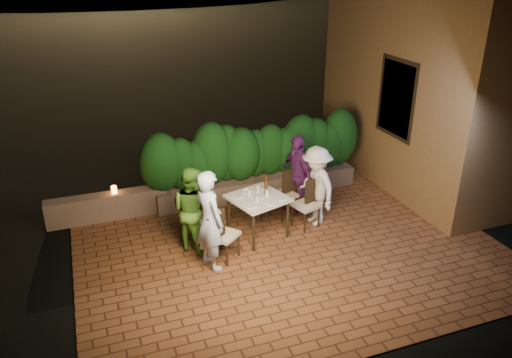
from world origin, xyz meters
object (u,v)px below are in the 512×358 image
chair_left_back (207,217)px  diner_green (192,209)px  chair_right_front (306,204)px  diner_purple (297,174)px  dining_table (258,216)px  parapet_lamp (114,190)px  beer_bottle (266,185)px  chair_right_back (283,194)px  bowl (247,191)px  chair_left_front (224,234)px  diner_blue (209,220)px  diner_white (316,186)px

chair_left_back → diner_green: bearing=-173.4°
chair_right_front → diner_purple: bearing=-115.5°
dining_table → parapet_lamp: size_ratio=6.36×
beer_bottle → chair_right_back: 0.81m
parapet_lamp → diner_purple: bearing=-15.7°
dining_table → diner_green: diner_green is taller
chair_left_back → diner_green: diner_green is taller
bowl → beer_bottle: bearing=-29.3°
chair_left_front → chair_right_front: bearing=-22.6°
chair_right_back → beer_bottle: bearing=21.6°
dining_table → chair_right_back: chair_right_back is taller
diner_blue → beer_bottle: bearing=-77.3°
beer_bottle → bowl: bearing=150.7°
beer_bottle → diner_purple: 1.01m
bowl → diner_blue: diner_blue is taller
diner_white → parapet_lamp: diner_white is taller
beer_bottle → diner_purple: size_ratio=0.22×
diner_purple → chair_left_front: bearing=-65.6°
chair_right_front → diner_blue: (-1.96, -0.65, 0.38)m
parapet_lamp → chair_right_front: bearing=-25.8°
diner_purple → parapet_lamp: diner_purple is taller
chair_right_front → chair_left_back: bearing=-17.8°
diner_blue → diner_purple: diner_blue is taller
beer_bottle → chair_left_front: 1.21m
chair_left_back → diner_white: diner_white is taller
dining_table → bowl: bowl is taller
chair_right_front → parapet_lamp: size_ratio=6.43×
diner_green → chair_right_front: bearing=-127.6°
chair_left_back → diner_blue: (-0.13, -0.67, 0.32)m
beer_bottle → diner_blue: 1.42m
dining_table → diner_blue: diner_blue is taller
chair_left_back → chair_right_back: (1.60, 0.49, -0.05)m
chair_right_back → chair_right_front: bearing=96.4°
chair_left_back → parapet_lamp: bearing=128.5°
chair_left_back → chair_right_front: size_ratio=1.14×
diner_white → chair_right_front: bearing=-79.5°
chair_right_back → parapet_lamp: 3.16m
dining_table → diner_purple: 1.26m
diner_green → diner_white: bearing=-125.9°
chair_right_back → diner_blue: size_ratio=0.56×
beer_bottle → chair_right_front: (0.75, -0.08, -0.47)m
diner_blue → chair_left_back: bearing=-29.3°
diner_blue → diner_green: diner_blue is taller
bowl → chair_right_front: chair_right_front is taller
chair_left_back → chair_right_front: 1.83m
dining_table → diner_purple: (1.02, 0.63, 0.40)m
beer_bottle → parapet_lamp: (-2.46, 1.47, -0.35)m
chair_left_front → diner_purple: diner_purple is taller
dining_table → chair_left_back: 0.92m
bowl → chair_left_back: size_ratio=0.16×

